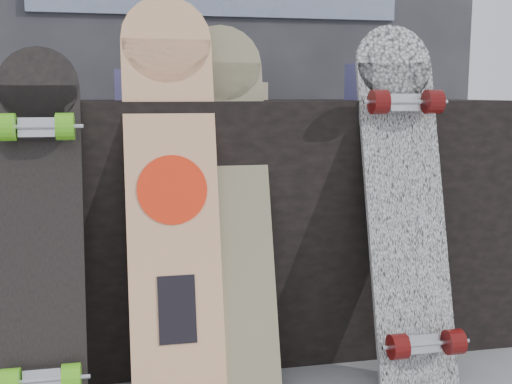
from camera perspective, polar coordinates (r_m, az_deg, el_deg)
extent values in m
cube|color=black|center=(2.16, 0.02, -2.49)|extent=(1.60, 0.60, 0.80)
cube|color=#2E2E32|center=(2.97, -3.53, 14.12)|extent=(2.40, 0.20, 2.20)
cube|color=navy|center=(2.21, -10.12, 9.35)|extent=(0.18, 0.12, 0.10)
cube|color=navy|center=(2.20, 10.22, 9.61)|extent=(0.14, 0.14, 0.12)
cube|color=#D1B78C|center=(2.26, -1.96, 8.95)|extent=(0.22, 0.10, 0.06)
cube|color=beige|center=(1.75, -7.37, -2.44)|extent=(0.25, 0.26, 0.97)
cylinder|color=beige|center=(1.85, -8.00, 13.25)|extent=(0.25, 0.08, 0.25)
cylinder|color=#FE2E10|center=(1.75, -7.45, 0.20)|extent=(0.19, 0.05, 0.18)
cube|color=black|center=(1.74, -7.02, -10.33)|extent=(0.10, 0.05, 0.18)
cube|color=beige|center=(1.80, -2.20, -3.07)|extent=(0.23, 0.29, 0.91)
cylinder|color=beige|center=(1.90, -3.02, 11.36)|extent=(0.23, 0.08, 0.22)
cube|color=white|center=(1.90, 13.22, -2.62)|extent=(0.24, 0.26, 0.91)
cylinder|color=white|center=(1.98, 12.12, 11.08)|extent=(0.24, 0.08, 0.23)
cube|color=silver|center=(1.88, 14.61, -12.89)|extent=(0.09, 0.04, 0.06)
cylinder|color=#540D0C|center=(1.83, 12.51, -13.27)|extent=(0.05, 0.07, 0.07)
cylinder|color=#540D0C|center=(1.90, 17.18, -12.60)|extent=(0.05, 0.07, 0.07)
cube|color=silver|center=(1.91, 12.95, 7.67)|extent=(0.09, 0.04, 0.06)
cylinder|color=#540D0C|center=(1.86, 10.87, 7.87)|extent=(0.05, 0.07, 0.07)
cylinder|color=#540D0C|center=(1.93, 15.45, 7.74)|extent=(0.05, 0.07, 0.07)
cube|color=black|center=(1.74, -18.52, -5.04)|extent=(0.21, 0.23, 0.85)
cylinder|color=black|center=(1.80, -18.80, 8.91)|extent=(0.21, 0.07, 0.21)
cube|color=silver|center=(1.72, -18.47, -15.47)|extent=(0.09, 0.04, 0.06)
cylinder|color=#5BC41B|center=(1.71, -21.00, -15.57)|extent=(0.04, 0.07, 0.07)
cylinder|color=#5BC41B|center=(1.70, -16.08, -15.57)|extent=(0.04, 0.07, 0.07)
cube|color=silver|center=(1.73, -18.90, 5.38)|extent=(0.09, 0.04, 0.06)
cylinder|color=#5BC41B|center=(1.72, -21.33, 5.40)|extent=(0.04, 0.07, 0.07)
cylinder|color=#5BC41B|center=(1.70, -16.60, 5.60)|extent=(0.04, 0.07, 0.07)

